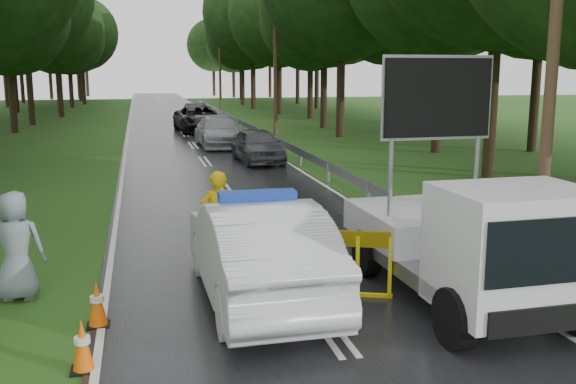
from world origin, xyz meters
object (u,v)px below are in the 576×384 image
object	(u,v)px
queue_car_fourth	(197,112)
work_truck	(469,242)
officer	(217,218)
barrier	(310,246)
queue_car_first	(257,145)
queue_car_second	(219,132)
queue_car_third	(200,119)
civilian	(276,229)
police_sedan	(258,250)

from	to	relation	value
queue_car_fourth	work_truck	bearing A→B (deg)	-94.79
officer	work_truck	bearing A→B (deg)	130.24
barrier	officer	bearing A→B (deg)	143.17
queue_car_first	queue_car_fourth	world-z (taller)	queue_car_first
queue_car_second	queue_car_fourth	size ratio (longest dim) A/B	1.28
queue_car_third	queue_car_fourth	distance (m)	9.11
work_truck	civilian	xyz separation A→B (m)	(-2.64, 2.73, -0.31)
officer	queue_car_third	distance (m)	28.35
queue_car_first	queue_car_second	world-z (taller)	queue_car_second
police_sedan	officer	bearing A→B (deg)	-79.80
work_truck	queue_car_fourth	size ratio (longest dim) A/B	1.28
civilian	barrier	bearing A→B (deg)	-81.42
barrier	civilian	xyz separation A→B (m)	(-0.25, 1.64, -0.10)
officer	queue_car_fourth	bearing A→B (deg)	-103.52
police_sedan	queue_car_second	bearing A→B (deg)	-96.59
police_sedan	queue_car_third	bearing A→B (deg)	-94.74
police_sedan	civilian	world-z (taller)	police_sedan
police_sedan	barrier	bearing A→B (deg)	177.82
queue_car_first	police_sedan	bearing A→B (deg)	-103.14
police_sedan	queue_car_third	xyz separation A→B (m)	(1.85, 30.36, -0.04)
civilian	queue_car_third	world-z (taller)	queue_car_third
civilian	queue_car_fourth	size ratio (longest dim) A/B	0.39
police_sedan	queue_car_fourth	world-z (taller)	police_sedan
civilian	queue_car_third	size ratio (longest dim) A/B	0.27
work_truck	civilian	distance (m)	3.81
officer	queue_car_first	xyz separation A→B (m)	(3.39, 14.13, -0.23)
queue_car_first	queue_car_fourth	xyz separation A→B (m)	(-0.49, 23.21, -0.06)
police_sedan	queue_car_second	xyz separation A→B (m)	(2.08, 22.23, -0.11)
work_truck	queue_car_first	world-z (taller)	work_truck
officer	queue_car_second	size ratio (longest dim) A/B	0.37
queue_car_third	queue_car_fourth	world-z (taller)	queue_car_third
queue_car_first	queue_car_fourth	size ratio (longest dim) A/B	1.06
queue_car_first	queue_car_second	distance (m)	6.07
officer	queue_car_fourth	distance (m)	37.45
queue_car_fourth	civilian	bearing A→B (deg)	-98.71
queue_car_first	queue_car_third	distance (m)	14.17
officer	civilian	size ratio (longest dim) A/B	1.21
queue_car_third	police_sedan	bearing A→B (deg)	-97.49
barrier	queue_car_fourth	xyz separation A→B (m)	(1.57, 39.46, -0.23)
queue_car_third	work_truck	bearing A→B (deg)	-91.35
officer	queue_car_second	bearing A→B (deg)	-106.16
police_sedan	barrier	distance (m)	0.91
police_sedan	officer	world-z (taller)	officer
work_truck	barrier	size ratio (longest dim) A/B	1.92
queue_car_second	queue_car_third	world-z (taller)	queue_car_third
civilian	officer	bearing A→B (deg)	156.29
police_sedan	civilian	distance (m)	1.76
work_truck	barrier	bearing A→B (deg)	154.28
queue_car_first	queue_car_second	size ratio (longest dim) A/B	0.82
civilian	queue_car_first	xyz separation A→B (m)	(2.30, 14.61, -0.07)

